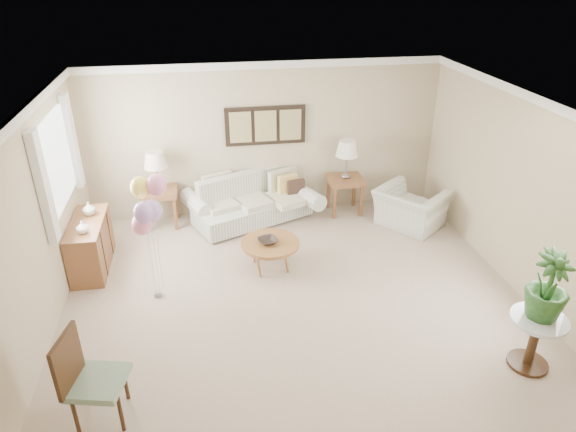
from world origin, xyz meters
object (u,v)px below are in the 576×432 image
object	(u,v)px
sofa	(253,203)
accent_chair	(88,377)
armchair	(409,208)
coffee_table	(270,244)
balloon_cluster	(147,205)

from	to	relation	value
sofa	accent_chair	size ratio (longest dim) A/B	2.36
sofa	armchair	world-z (taller)	sofa
sofa	coffee_table	bearing A→B (deg)	-86.95
balloon_cluster	armchair	bearing A→B (deg)	18.33
coffee_table	accent_chair	distance (m)	3.19
accent_chair	armchair	bearing A→B (deg)	36.01
sofa	balloon_cluster	world-z (taller)	balloon_cluster
coffee_table	balloon_cluster	bearing A→B (deg)	-164.17
armchair	accent_chair	size ratio (longest dim) A/B	0.98
armchair	accent_chair	bearing A→B (deg)	88.12
armchair	accent_chair	world-z (taller)	accent_chair
sofa	accent_chair	xyz separation A→B (m)	(-2.00, -3.99, 0.22)
accent_chair	balloon_cluster	distance (m)	2.20
coffee_table	balloon_cluster	world-z (taller)	balloon_cluster
sofa	armchair	bearing A→B (deg)	-15.01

